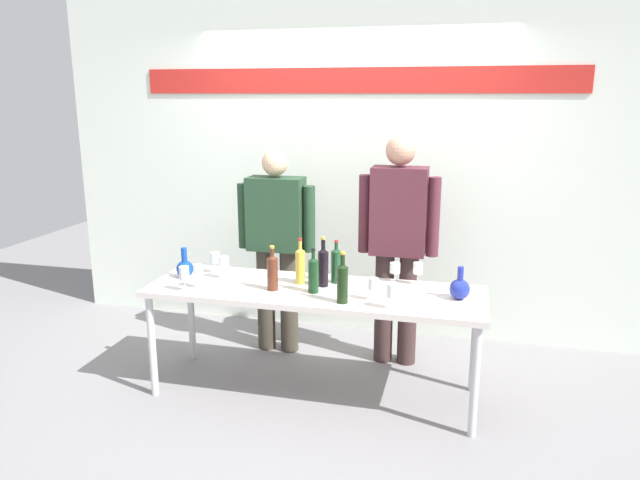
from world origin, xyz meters
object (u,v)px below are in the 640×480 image
decanter_blue_left (185,268)px  presenter_left (276,239)px  presenter_right (398,237)px  wine_bottle_3 (273,271)px  wine_bottle_2 (336,264)px  wine_bottle_5 (300,265)px  decanter_blue_right (460,288)px  wine_bottle_0 (343,281)px  wine_glass_right_1 (395,268)px  wine_bottle_1 (323,266)px  wine_glass_left_0 (198,272)px  wine_glass_left_2 (215,258)px  wine_glass_left_1 (184,274)px  wine_glass_right_0 (418,269)px  display_table (314,297)px  wine_glass_right_3 (373,284)px  wine_glass_right_2 (392,291)px  wine_glass_left_3 (224,262)px  wine_bottle_4 (313,274)px

decanter_blue_left → presenter_left: presenter_left is taller
presenter_right → wine_bottle_3: presenter_right is taller
wine_bottle_2 → wine_bottle_5: bearing=-160.3°
decanter_blue_right → wine_bottle_2: 0.83m
decanter_blue_left → wine_bottle_0: bearing=-11.7°
wine_glass_right_1 → wine_bottle_3: bearing=-153.4°
presenter_left → wine_bottle_1: bearing=-47.8°
decanter_blue_right → wine_glass_right_1: (-0.44, 0.26, 0.02)m
decanter_blue_left → decanter_blue_right: decanter_blue_left is taller
decanter_blue_right → wine_bottle_0: bearing=-160.8°
wine_glass_left_0 → wine_glass_right_1: 1.32m
wine_bottle_2 → wine_glass_left_2: (-0.89, 0.01, -0.02)m
wine_bottle_2 → wine_glass_left_1: size_ratio=1.81×
wine_glass_right_0 → wine_glass_left_0: bearing=-163.2°
wine_glass_left_0 → wine_glass_left_1: wine_glass_left_1 is taller
wine_glass_right_0 → display_table: bearing=-158.2°
wine_bottle_0 → wine_glass_right_3: bearing=27.3°
wine_glass_right_2 → presenter_left: bearing=138.8°
wine_glass_right_0 → wine_bottle_1: bearing=-162.8°
wine_bottle_1 → wine_glass_right_3: bearing=-28.3°
presenter_left → wine_bottle_5: bearing=-57.6°
wine_glass_left_3 → wine_glass_right_0: size_ratio=1.05×
wine_glass_left_1 → wine_glass_right_1: bearing=22.4°
wine_bottle_1 → wine_bottle_4: wine_bottle_1 is taller
decanter_blue_right → wine_bottle_5: 1.05m
decanter_blue_left → wine_glass_right_3: 1.36m
wine_glass_left_0 → wine_glass_left_3: 0.25m
presenter_left → wine_glass_left_3: (-0.20, -0.56, -0.05)m
wine_glass_left_2 → wine_glass_right_0: bearing=3.2°
wine_bottle_4 → wine_glass_left_2: wine_bottle_4 is taller
presenter_right → wine_bottle_1: size_ratio=5.10×
wine_bottle_0 → wine_glass_right_1: bearing=62.9°
wine_glass_right_0 → wine_glass_right_3: (-0.24, -0.38, -0.01)m
presenter_right → wine_bottle_1: 0.71m
wine_glass_left_3 → wine_glass_right_3: wine_glass_left_3 is taller
wine_bottle_4 → wine_glass_right_2: bearing=-18.7°
wine_glass_right_3 → wine_glass_left_1: bearing=-174.4°
wine_bottle_4 → wine_glass_right_0: wine_bottle_4 is taller
wine_bottle_1 → wine_bottle_4: (-0.03, -0.14, -0.02)m
decanter_blue_left → wine_bottle_1: bearing=2.6°
wine_bottle_3 → wine_glass_left_1: bearing=-163.8°
wine_bottle_0 → wine_bottle_2: (-0.13, 0.38, -0.01)m
wine_bottle_0 → wine_glass_right_0: size_ratio=2.13×
decanter_blue_left → wine_bottle_2: wine_bottle_2 is taller
decanter_blue_left → decanter_blue_right: size_ratio=1.01×
presenter_right → wine_bottle_0: presenter_right is taller
wine_bottle_5 → decanter_blue_right: bearing=-3.3°
display_table → wine_glass_left_0: wine_glass_left_0 is taller
wine_bottle_1 → wine_glass_right_3: 0.42m
display_table → wine_glass_left_0: 0.79m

